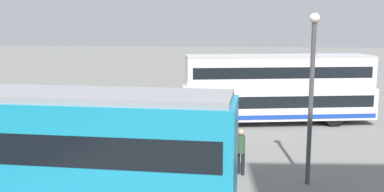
# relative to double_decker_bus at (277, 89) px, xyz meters

# --- Properties ---
(ground_plane) EXTENTS (160.00, 160.00, 0.00)m
(ground_plane) POSITION_rel_double_decker_bus_xyz_m (4.09, 2.00, -1.96)
(ground_plane) COLOR slate
(double_decker_bus) EXTENTS (10.86, 4.32, 3.85)m
(double_decker_bus) POSITION_rel_double_decker_bus_xyz_m (0.00, 0.00, 0.00)
(double_decker_bus) COLOR silver
(double_decker_bus) RESTS_ON ground
(tram_yellow) EXTENTS (14.14, 3.32, 3.60)m
(tram_yellow) POSITION_rel_double_decker_bus_xyz_m (9.31, 12.00, -0.09)
(tram_yellow) COLOR teal
(tram_yellow) RESTS_ON ground
(pedestrian_near_railing) EXTENTS (0.37, 0.37, 1.81)m
(pedestrian_near_railing) POSITION_rel_double_decker_bus_xyz_m (6.31, 6.04, -0.90)
(pedestrian_near_railing) COLOR #33384C
(pedestrian_near_railing) RESTS_ON ground
(pedestrian_crossing) EXTENTS (0.45, 0.45, 1.73)m
(pedestrian_crossing) POSITION_rel_double_decker_bus_xyz_m (2.12, 8.79, -0.95)
(pedestrian_crossing) COLOR black
(pedestrian_crossing) RESTS_ON ground
(pedestrian_railing) EXTENTS (9.00, 0.31, 1.08)m
(pedestrian_railing) POSITION_rel_double_decker_bus_xyz_m (8.81, 6.04, -1.21)
(pedestrian_railing) COLOR gray
(pedestrian_railing) RESTS_ON ground
(info_sign) EXTENTS (0.94, 0.22, 2.52)m
(info_sign) POSITION_rel_double_decker_bus_xyz_m (12.41, 7.05, -0.24)
(info_sign) COLOR slate
(info_sign) RESTS_ON ground
(street_lamp) EXTENTS (0.36, 0.36, 5.96)m
(street_lamp) POSITION_rel_double_decker_bus_xyz_m (-0.23, 9.54, 1.58)
(street_lamp) COLOR #4C4C51
(street_lamp) RESTS_ON ground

